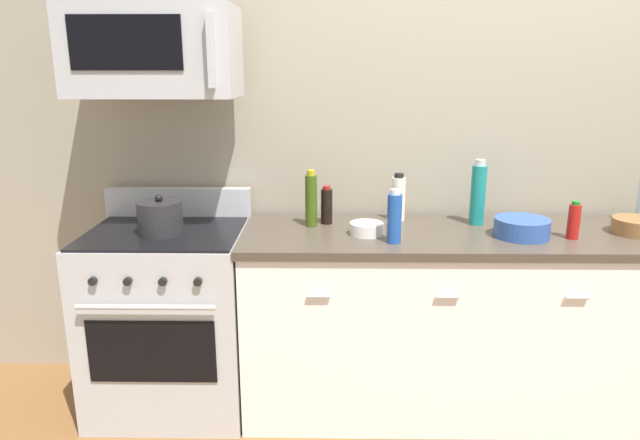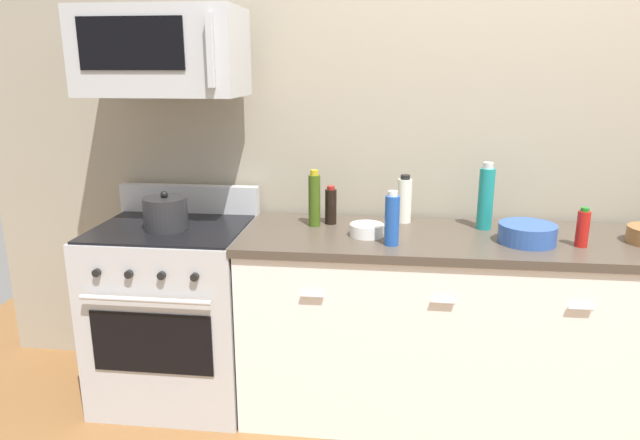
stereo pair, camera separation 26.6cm
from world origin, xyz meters
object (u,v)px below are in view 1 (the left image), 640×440
Objects in this scene: bottle_sparkling_teal at (478,194)px; stockpot at (160,217)px; microwave at (154,52)px; bottle_hot_sauce_red at (574,221)px; range_oven at (171,317)px; bowl_wooden_salad at (636,226)px; bottle_vinegar_white at (398,198)px; bowl_blue_mixing at (522,227)px; bottle_soda_blue at (394,218)px; bottle_soy_sauce_dark at (327,206)px; bottle_olive_oil at (311,200)px; bowl_white_ceramic at (366,228)px.

bottle_sparkling_teal reaches higher than stockpot.
bottle_hot_sauce_red is at bearing -4.23° from microwave.
bowl_wooden_salad is (2.24, -0.01, 0.49)m from range_oven.
bottle_vinegar_white is (1.15, 0.22, 0.57)m from range_oven.
bottle_soda_blue is at bearing -170.64° from bowl_blue_mixing.
bottle_hot_sauce_red is 0.84× the size of stockpot.
bottle_sparkling_teal is (-0.38, 0.24, 0.07)m from bottle_hot_sauce_red.
bottle_soda_blue is at bearing -6.18° from stockpot.
bowl_wooden_salad is (1.46, -0.16, -0.05)m from bottle_soy_sauce_dark.
bowl_wooden_salad is 2.24m from stockpot.
microwave is at bearing 168.75° from bottle_soda_blue.
bottle_olive_oil reaches higher than bottle_soy_sauce_dark.
bowl_blue_mixing is (1.69, -0.12, -0.78)m from microwave.
bottle_olive_oil is 1.30× the size of bowl_wooden_salad.
range_oven is at bearing -169.05° from bottle_vinegar_white.
bowl_white_ceramic is at bearing -2.76° from range_oven.
bottle_hot_sauce_red is at bearing -32.41° from bottle_sparkling_teal.
bottle_soy_sauce_dark is 0.76× the size of bowl_blue_mixing.
bowl_wooden_salad is 0.85× the size of bowl_blue_mixing.
bottle_vinegar_white is 0.87× the size of bottle_olive_oil.
bottle_olive_oil is at bearing 175.80° from bowl_wooden_salad.
bottle_soy_sauce_dark is 0.69× the size of bottle_olive_oil.
bowl_wooden_salad is at bearing 7.71° from bottle_soda_blue.
stockpot reaches higher than bowl_white_ceramic.
stockpot is (-1.08, 0.12, -0.04)m from bottle_soda_blue.
stockpot is (-1.91, 0.04, -0.00)m from bottle_hot_sauce_red.
stockpot is (-0.97, -0.01, 0.05)m from bowl_white_ceramic.
bottle_hot_sauce_red is 0.91× the size of bottle_soy_sauce_dark.
bottle_vinegar_white is at bearing 11.40° from bottle_soy_sauce_dark.
microwave is at bearing 178.51° from bowl_wooden_salad.
bottle_soda_blue reaches higher than bowl_blue_mixing.
bottle_soda_blue is 0.75× the size of bottle_sparkling_teal.
bowl_wooden_salad is at bearing -1.49° from microwave.
bottle_hot_sauce_red is at bearing -2.89° from range_oven.
bottle_hot_sauce_red reaches higher than bowl_blue_mixing.
bowl_blue_mixing is (0.16, -0.22, -0.11)m from bottle_sparkling_teal.
range_oven is at bearing -169.26° from bottle_soy_sauce_dark.
bowl_white_ceramic is 0.97m from stockpot.
bowl_white_ceramic is (0.26, -0.15, -0.10)m from bottle_olive_oil.
bottle_soy_sauce_dark is 0.92× the size of stockpot.
range_oven is 1.44× the size of microwave.
bottle_sparkling_teal reaches higher than bottle_soy_sauce_dark.
bottle_sparkling_teal is 1.55m from stockpot.
microwave reaches higher than bottle_vinegar_white.
bottle_vinegar_white is 0.62m from bowl_blue_mixing.
bowl_white_ceramic is 0.75× the size of stockpot.
bottle_vinegar_white is 0.74× the size of bottle_sparkling_teal.
bottle_vinegar_white reaches higher than stockpot.
microwave is 1.32m from bottle_soda_blue.
bottle_olive_oil is 1.78× the size of bowl_white_ceramic.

